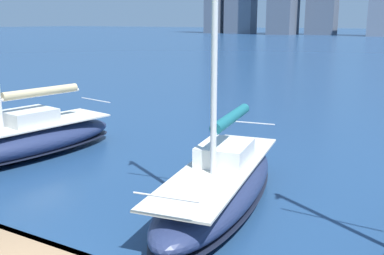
% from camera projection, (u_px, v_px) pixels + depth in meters
% --- Properties ---
extents(sailboat_teal, '(3.44, 8.20, 9.62)m').
position_uv_depth(sailboat_teal, '(220.00, 183.00, 12.57)').
color(sailboat_teal, navy).
rests_on(sailboat_teal, ground).
extents(sailboat_tan, '(3.98, 8.60, 11.09)m').
position_uv_depth(sailboat_tan, '(20.00, 139.00, 17.09)').
color(sailboat_tan, navy).
rests_on(sailboat_tan, ground).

